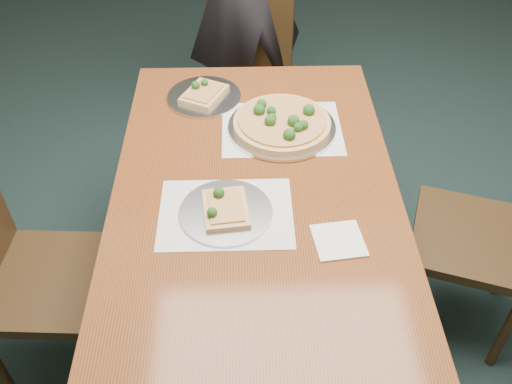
{
  "coord_description": "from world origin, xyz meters",
  "views": [
    {
      "loc": [
        -0.23,
        -1.37,
        1.96
      ],
      "look_at": [
        -0.19,
        -0.07,
        0.75
      ],
      "focal_mm": 40.0,
      "sensor_mm": 36.0,
      "label": 1
    }
  ],
  "objects_px": {
    "chair_far": "(245,68)",
    "slice_plate_near": "(225,210)",
    "chair_left": "(20,268)",
    "chair_right": "(502,231)",
    "pizza_pan": "(282,123)",
    "dining_table": "(256,213)",
    "slice_plate_far": "(204,95)"
  },
  "relations": [
    {
      "from": "dining_table",
      "to": "pizza_pan",
      "type": "distance_m",
      "value": 0.36
    },
    {
      "from": "dining_table",
      "to": "chair_far",
      "type": "distance_m",
      "value": 1.15
    },
    {
      "from": "chair_left",
      "to": "pizza_pan",
      "type": "bearing_deg",
      "value": -61.13
    },
    {
      "from": "slice_plate_near",
      "to": "chair_right",
      "type": "bearing_deg",
      "value": 7.25
    },
    {
      "from": "dining_table",
      "to": "pizza_pan",
      "type": "xyz_separation_m",
      "value": [
        0.1,
        0.33,
        0.12
      ]
    },
    {
      "from": "chair_left",
      "to": "slice_plate_near",
      "type": "xyz_separation_m",
      "value": [
        0.68,
        -0.0,
        0.25
      ]
    },
    {
      "from": "chair_far",
      "to": "pizza_pan",
      "type": "xyz_separation_m",
      "value": [
        0.12,
        -0.81,
        0.26
      ]
    },
    {
      "from": "chair_far",
      "to": "chair_left",
      "type": "xyz_separation_m",
      "value": [
        -0.75,
        -1.23,
        0.0
      ]
    },
    {
      "from": "chair_right",
      "to": "dining_table",
      "type": "bearing_deg",
      "value": -68.45
    },
    {
      "from": "pizza_pan",
      "to": "slice_plate_far",
      "type": "bearing_deg",
      "value": 144.01
    },
    {
      "from": "chair_far",
      "to": "slice_plate_near",
      "type": "height_order",
      "value": "chair_far"
    },
    {
      "from": "chair_right",
      "to": "chair_far",
      "type": "bearing_deg",
      "value": -122.14
    },
    {
      "from": "chair_far",
      "to": "slice_plate_near",
      "type": "bearing_deg",
      "value": -80.11
    },
    {
      "from": "dining_table",
      "to": "chair_left",
      "type": "height_order",
      "value": "chair_left"
    },
    {
      "from": "slice_plate_near",
      "to": "dining_table",
      "type": "bearing_deg",
      "value": 44.18
    },
    {
      "from": "slice_plate_near",
      "to": "slice_plate_far",
      "type": "distance_m",
      "value": 0.63
    },
    {
      "from": "pizza_pan",
      "to": "chair_right",
      "type": "bearing_deg",
      "value": -21.49
    },
    {
      "from": "chair_far",
      "to": "chair_left",
      "type": "relative_size",
      "value": 1.0
    },
    {
      "from": "chair_right",
      "to": "slice_plate_near",
      "type": "height_order",
      "value": "chair_right"
    },
    {
      "from": "pizza_pan",
      "to": "dining_table",
      "type": "bearing_deg",
      "value": -107.19
    },
    {
      "from": "chair_left",
      "to": "chair_right",
      "type": "xyz_separation_m",
      "value": [
        1.63,
        0.12,
        0.0
      ]
    },
    {
      "from": "pizza_pan",
      "to": "slice_plate_near",
      "type": "xyz_separation_m",
      "value": [
        -0.19,
        -0.42,
        -0.01
      ]
    },
    {
      "from": "pizza_pan",
      "to": "slice_plate_near",
      "type": "relative_size",
      "value": 1.36
    },
    {
      "from": "dining_table",
      "to": "slice_plate_near",
      "type": "relative_size",
      "value": 5.36
    },
    {
      "from": "chair_far",
      "to": "pizza_pan",
      "type": "height_order",
      "value": "chair_far"
    },
    {
      "from": "slice_plate_near",
      "to": "slice_plate_far",
      "type": "relative_size",
      "value": 1.0
    },
    {
      "from": "chair_left",
      "to": "slice_plate_far",
      "type": "xyz_separation_m",
      "value": [
        0.59,
        0.62,
        0.25
      ]
    },
    {
      "from": "pizza_pan",
      "to": "slice_plate_near",
      "type": "distance_m",
      "value": 0.46
    },
    {
      "from": "chair_right",
      "to": "slice_plate_near",
      "type": "bearing_deg",
      "value": -63.15
    },
    {
      "from": "chair_left",
      "to": "chair_right",
      "type": "distance_m",
      "value": 1.63
    },
    {
      "from": "chair_far",
      "to": "chair_left",
      "type": "bearing_deg",
      "value": -108.1
    },
    {
      "from": "dining_table",
      "to": "slice_plate_far",
      "type": "relative_size",
      "value": 5.36
    }
  ]
}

